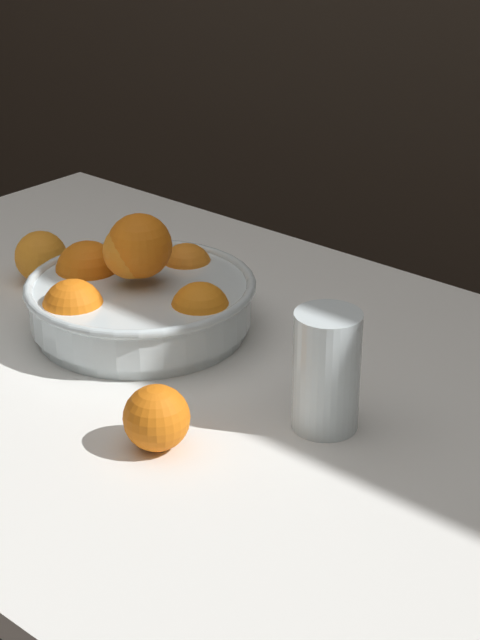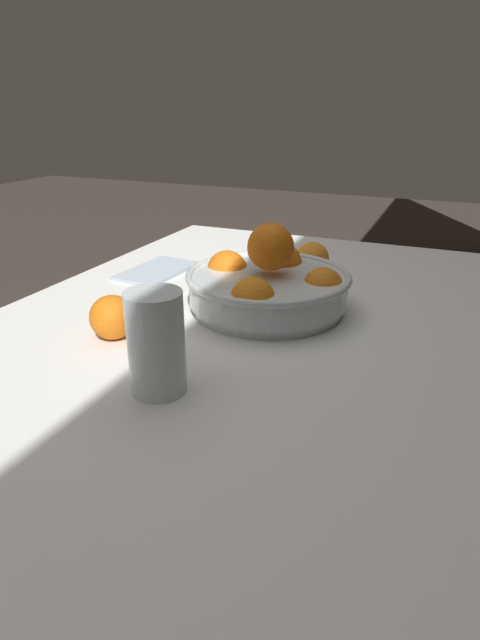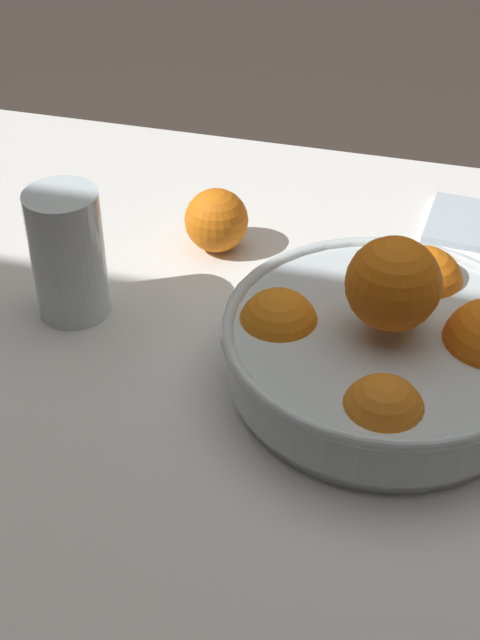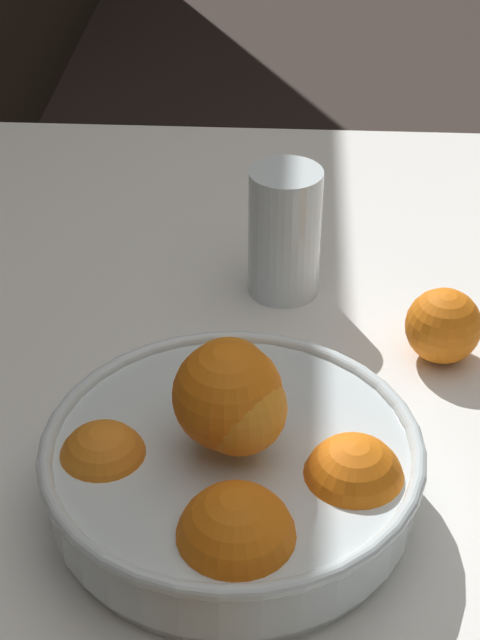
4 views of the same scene
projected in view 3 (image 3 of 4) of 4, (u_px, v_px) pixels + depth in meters
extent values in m
cube|color=white|center=(308.00, 361.00, 0.85)|extent=(1.23, 0.82, 0.03)
cylinder|color=#936B47|center=(10.00, 347.00, 1.47)|extent=(0.05, 0.05, 0.73)
cylinder|color=silver|center=(380.00, 378.00, 0.80)|extent=(0.26, 0.26, 0.02)
cylinder|color=silver|center=(383.00, 351.00, 0.78)|extent=(0.28, 0.28, 0.05)
torus|color=silver|center=(386.00, 330.00, 0.77)|extent=(0.29, 0.29, 0.01)
sphere|color=orange|center=(278.00, 328.00, 0.78)|extent=(0.07, 0.07, 0.07)
sphere|color=orange|center=(382.00, 417.00, 0.70)|extent=(0.07, 0.07, 0.07)
sphere|color=orange|center=(423.00, 285.00, 0.83)|extent=(0.08, 0.08, 0.08)
sphere|color=orange|center=(393.00, 284.00, 0.73)|extent=(0.08, 0.08, 0.08)
sphere|color=orange|center=(402.00, 285.00, 0.74)|extent=(0.07, 0.07, 0.07)
cylinder|color=#F4A314|center=(72.00, 274.00, 0.87)|extent=(0.06, 0.06, 0.08)
cylinder|color=silver|center=(69.00, 253.00, 0.85)|extent=(0.07, 0.07, 0.13)
sphere|color=orange|center=(216.00, 220.00, 0.96)|extent=(0.07, 0.07, 0.07)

